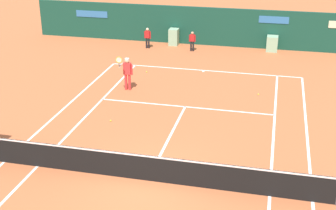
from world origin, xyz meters
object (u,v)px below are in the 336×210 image
Objects in this scene: player_on_baseline at (127,71)px; ball_kid_right_post at (148,37)px; tennis_ball_near_service_line at (258,94)px; tennis_ball_by_sideline at (111,121)px; tennis_ball_mid_court at (147,72)px; ball_kid_centre_post at (192,40)px.

player_on_baseline is 7.52m from ball_kid_right_post.
tennis_ball_near_service_line and tennis_ball_by_sideline have the same top height.
ball_kid_right_post is 19.51× the size of tennis_ball_mid_court.
player_on_baseline reaches higher than tennis_ball_by_sideline.
tennis_ball_near_service_line is at bearing 37.38° from tennis_ball_by_sideline.
tennis_ball_near_service_line is 7.46m from tennis_ball_by_sideline.
ball_kid_right_post is 11.31m from tennis_ball_by_sideline.
tennis_ball_mid_court is (1.25, -4.69, -0.73)m from ball_kid_right_post.
tennis_ball_mid_court is (0.21, 2.76, -0.95)m from player_on_baseline.
ball_kid_right_post is at bearing 104.94° from tennis_ball_mid_court.
player_on_baseline is 3.88m from tennis_ball_by_sideline.
tennis_ball_near_service_line is (6.37, 0.79, -0.95)m from player_on_baseline.
tennis_ball_mid_court is 6.50m from tennis_ball_by_sideline.
tennis_ball_mid_court is at bearing 162.28° from tennis_ball_near_service_line.
tennis_ball_mid_court is at bearing -95.84° from player_on_baseline.
player_on_baseline is 1.48× the size of ball_kid_centre_post.
ball_kid_right_post is at bearing -3.65° from ball_kid_centre_post.
player_on_baseline is 27.31× the size of tennis_ball_by_sideline.
ball_kid_centre_post is 11.29m from tennis_ball_by_sideline.
tennis_ball_by_sideline is (-5.93, -4.53, 0.00)m from tennis_ball_near_service_line.
player_on_baseline is 2.93m from tennis_ball_mid_court.
player_on_baseline is at bearing 96.80° from tennis_ball_by_sideline.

